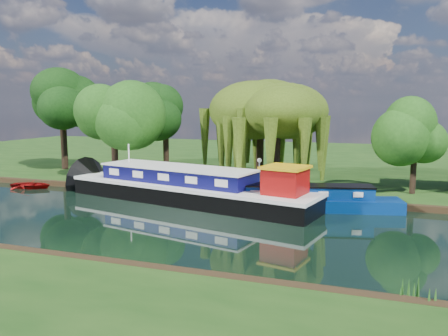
% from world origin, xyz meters
% --- Properties ---
extents(ground, '(120.00, 120.00, 0.00)m').
position_xyz_m(ground, '(0.00, 0.00, 0.00)').
color(ground, black).
extents(far_bank, '(120.00, 52.00, 0.45)m').
position_xyz_m(far_bank, '(0.00, 34.00, 0.23)').
color(far_bank, '#16390F').
rests_on(far_bank, ground).
extents(dutch_barge, '(21.03, 8.98, 4.33)m').
position_xyz_m(dutch_barge, '(-3.70, 5.92, 1.07)').
color(dutch_barge, black).
rests_on(dutch_barge, ground).
extents(narrowboat, '(13.39, 5.18, 1.93)m').
position_xyz_m(narrowboat, '(4.92, 6.11, 0.69)').
color(narrowboat, navy).
rests_on(narrowboat, ground).
extents(red_dinghy, '(3.97, 3.13, 0.74)m').
position_xyz_m(red_dinghy, '(-19.44, 6.52, 0.00)').
color(red_dinghy, maroon).
rests_on(red_dinghy, ground).
extents(willow_left, '(7.25, 7.25, 8.69)m').
position_xyz_m(willow_left, '(-0.48, 14.45, 6.76)').
color(willow_left, black).
rests_on(willow_left, far_bank).
extents(willow_right, '(6.43, 6.43, 7.83)m').
position_xyz_m(willow_right, '(1.76, 11.00, 6.16)').
color(willow_right, black).
rests_on(willow_right, far_bank).
extents(tree_far_left, '(5.46, 5.46, 8.80)m').
position_xyz_m(tree_far_left, '(-13.25, 10.45, 6.47)').
color(tree_far_left, black).
rests_on(tree_far_left, far_bank).
extents(tree_far_back, '(5.82, 5.82, 9.79)m').
position_xyz_m(tree_far_back, '(-22.59, 15.04, 7.27)').
color(tree_far_back, black).
rests_on(tree_far_back, far_bank).
extents(tree_far_mid, '(5.13, 5.13, 8.40)m').
position_xyz_m(tree_far_mid, '(-10.67, 15.84, 6.24)').
color(tree_far_mid, black).
rests_on(tree_far_mid, far_bank).
extents(tree_far_right, '(3.96, 3.96, 6.48)m').
position_xyz_m(tree_far_right, '(12.38, 12.49, 4.92)').
color(tree_far_right, black).
rests_on(tree_far_right, far_bank).
extents(lamppost, '(0.36, 0.36, 2.56)m').
position_xyz_m(lamppost, '(0.50, 10.50, 2.42)').
color(lamppost, silver).
rests_on(lamppost, far_bank).
extents(mooring_posts, '(19.16, 0.16, 1.00)m').
position_xyz_m(mooring_posts, '(-0.50, 8.40, 0.95)').
color(mooring_posts, silver).
rests_on(mooring_posts, far_bank).
extents(reeds_near, '(33.70, 1.50, 1.10)m').
position_xyz_m(reeds_near, '(6.87, -7.57, 0.55)').
color(reeds_near, '#194E15').
rests_on(reeds_near, ground).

